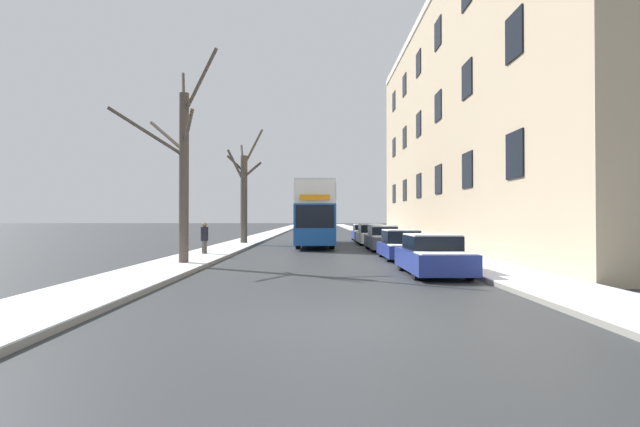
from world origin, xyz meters
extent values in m
plane|color=#303335|center=(0.00, 0.00, 0.00)|extent=(320.00, 320.00, 0.00)
cube|color=gray|center=(-5.95, 53.00, 0.07)|extent=(2.56, 130.00, 0.13)
cube|color=white|center=(-5.95, 53.00, 0.15)|extent=(2.54, 130.00, 0.03)
cube|color=gray|center=(5.95, 53.00, 0.07)|extent=(2.56, 130.00, 0.13)
cube|color=white|center=(5.95, 53.00, 0.15)|extent=(2.54, 130.00, 0.03)
cube|color=tan|center=(11.73, 21.19, 8.57)|extent=(9.00, 35.18, 17.14)
cube|color=black|center=(7.20, 8.29, 4.34)|extent=(0.08, 1.40, 1.80)
cube|color=black|center=(7.20, 13.45, 4.34)|extent=(0.08, 1.40, 1.80)
cube|color=black|center=(7.20, 18.61, 4.34)|extent=(0.08, 1.40, 1.80)
cube|color=black|center=(7.20, 23.77, 4.34)|extent=(0.08, 1.40, 1.80)
cube|color=black|center=(7.20, 28.93, 4.34)|extent=(0.08, 1.40, 1.80)
cube|color=black|center=(7.20, 34.09, 4.34)|extent=(0.08, 1.40, 1.80)
cube|color=black|center=(7.20, 8.29, 8.91)|extent=(0.08, 1.40, 1.80)
cube|color=black|center=(7.20, 13.45, 8.91)|extent=(0.08, 1.40, 1.80)
cube|color=black|center=(7.20, 18.61, 8.91)|extent=(0.08, 1.40, 1.80)
cube|color=black|center=(7.20, 23.77, 8.91)|extent=(0.08, 1.40, 1.80)
cube|color=black|center=(7.20, 28.93, 8.91)|extent=(0.08, 1.40, 1.80)
cube|color=black|center=(7.20, 34.09, 8.91)|extent=(0.08, 1.40, 1.80)
cube|color=black|center=(7.20, 18.61, 13.48)|extent=(0.08, 1.40, 1.80)
cube|color=black|center=(7.20, 23.77, 13.48)|extent=(0.08, 1.40, 1.80)
cube|color=black|center=(7.20, 28.93, 13.48)|extent=(0.08, 1.40, 1.80)
cube|color=black|center=(7.20, 34.09, 13.48)|extent=(0.08, 1.40, 1.80)
cube|color=beige|center=(7.19, 21.19, 16.62)|extent=(0.12, 34.47, 0.44)
cylinder|color=#4C4238|center=(-5.68, 9.14, 3.47)|extent=(0.38, 0.38, 6.93)
cylinder|color=#4C4238|center=(-4.90, 8.55, 7.19)|extent=(1.73, 1.34, 2.27)
cylinder|color=#4C4238|center=(-6.64, 9.92, 5.36)|extent=(2.05, 1.70, 1.60)
cylinder|color=#4C4238|center=(-5.99, 10.04, 7.05)|extent=(0.78, 1.93, 2.64)
cylinder|color=#4C4238|center=(-7.06, 8.84, 5.31)|extent=(2.85, 0.74, 1.88)
cylinder|color=#4C4238|center=(-5.38, 8.69, 5.42)|extent=(0.76, 1.06, 1.38)
cylinder|color=#4C4238|center=(-5.67, 22.96, 3.23)|extent=(0.49, 0.49, 6.45)
cylinder|color=#4C4238|center=(-5.97, 24.08, 6.30)|extent=(0.79, 2.41, 2.66)
cylinder|color=#4C4238|center=(-6.23, 22.84, 5.69)|extent=(1.30, 0.44, 2.38)
cylinder|color=#4C4238|center=(-6.31, 23.20, 5.90)|extent=(1.45, 0.68, 1.35)
cylinder|color=#4C4238|center=(-5.05, 23.20, 7.09)|extent=(1.45, 0.70, 2.77)
cylinder|color=#4C4238|center=(-5.02, 22.68, 5.39)|extent=(1.45, 0.77, 1.13)
cube|color=#194C99|center=(-0.49, 22.17, 1.56)|extent=(2.46, 11.25, 2.44)
cube|color=silver|center=(-0.49, 22.17, 3.46)|extent=(2.42, 11.03, 1.36)
cube|color=silver|center=(-0.49, 22.17, 4.20)|extent=(2.42, 11.03, 0.12)
cube|color=black|center=(-0.49, 22.17, 2.02)|extent=(2.49, 9.90, 1.27)
cube|color=black|center=(-0.49, 22.17, 3.52)|extent=(2.49, 9.90, 1.03)
cube|color=black|center=(-0.49, 16.57, 2.02)|extent=(2.22, 0.06, 1.33)
cube|color=orange|center=(-0.49, 16.56, 3.12)|extent=(1.73, 0.05, 0.32)
cylinder|color=black|center=(-1.55, 18.80, 0.54)|extent=(0.30, 1.07, 1.07)
cylinder|color=black|center=(0.57, 18.80, 0.54)|extent=(0.30, 1.07, 1.07)
cylinder|color=black|center=(-1.55, 25.32, 0.54)|extent=(0.30, 1.07, 1.07)
cylinder|color=black|center=(0.57, 25.32, 0.54)|extent=(0.30, 1.07, 1.07)
cube|color=navy|center=(3.58, 6.54, 0.50)|extent=(1.88, 3.94, 0.66)
cube|color=black|center=(3.58, 6.70, 1.08)|extent=(1.61, 1.97, 0.50)
cube|color=white|center=(3.58, 6.70, 1.36)|extent=(1.58, 1.87, 0.05)
cube|color=white|center=(3.58, 5.14, 0.85)|extent=(1.69, 1.03, 0.04)
cylinder|color=black|center=(2.75, 5.35, 0.33)|extent=(0.20, 0.66, 0.66)
cylinder|color=black|center=(4.41, 5.35, 0.33)|extent=(0.20, 0.66, 0.66)
cylinder|color=black|center=(2.75, 7.72, 0.33)|extent=(0.20, 0.66, 0.66)
cylinder|color=black|center=(4.41, 7.72, 0.33)|extent=(0.20, 0.66, 0.66)
cube|color=navy|center=(3.58, 12.05, 0.45)|extent=(1.76, 3.93, 0.56)
cube|color=black|center=(3.58, 12.21, 1.03)|extent=(1.51, 1.96, 0.61)
cube|color=white|center=(3.58, 12.21, 1.36)|extent=(1.48, 1.86, 0.05)
cube|color=white|center=(3.58, 10.65, 0.75)|extent=(1.58, 1.02, 0.04)
cylinder|color=black|center=(2.81, 10.87, 0.30)|extent=(0.20, 0.61, 0.61)
cylinder|color=black|center=(4.35, 10.87, 0.30)|extent=(0.20, 0.61, 0.61)
cylinder|color=black|center=(2.81, 13.23, 0.30)|extent=(0.20, 0.61, 0.61)
cylinder|color=black|center=(4.35, 13.23, 0.30)|extent=(0.20, 0.61, 0.61)
cube|color=#474C56|center=(3.58, 17.71, 0.52)|extent=(1.75, 4.55, 0.69)
cube|color=black|center=(3.58, 17.89, 1.14)|extent=(1.50, 2.27, 0.55)
cube|color=white|center=(3.58, 17.89, 1.46)|extent=(1.47, 2.16, 0.09)
cube|color=white|center=(3.58, 16.09, 0.90)|extent=(1.57, 1.19, 0.07)
cylinder|color=black|center=(2.82, 16.34, 0.34)|extent=(0.20, 0.67, 0.67)
cylinder|color=black|center=(4.34, 16.34, 0.34)|extent=(0.20, 0.67, 0.67)
cylinder|color=black|center=(2.82, 19.07, 0.34)|extent=(0.20, 0.67, 0.67)
cylinder|color=black|center=(4.34, 19.07, 0.34)|extent=(0.20, 0.67, 0.67)
cube|color=silver|center=(3.58, 23.45, 0.50)|extent=(1.87, 4.31, 0.67)
cube|color=black|center=(3.58, 23.63, 1.14)|extent=(1.61, 2.15, 0.60)
cube|color=white|center=(3.58, 23.63, 1.46)|extent=(1.57, 2.05, 0.05)
cube|color=white|center=(3.58, 21.93, 0.86)|extent=(1.68, 1.12, 0.04)
cylinder|color=black|center=(2.76, 22.16, 0.32)|extent=(0.20, 0.64, 0.64)
cylinder|color=black|center=(4.40, 22.16, 0.32)|extent=(0.20, 0.64, 0.64)
cylinder|color=black|center=(2.76, 24.75, 0.32)|extent=(0.20, 0.64, 0.64)
cylinder|color=black|center=(4.40, 24.75, 0.32)|extent=(0.20, 0.64, 0.64)
cube|color=navy|center=(3.58, 28.42, 0.51)|extent=(1.86, 3.91, 0.67)
cube|color=black|center=(3.58, 28.57, 1.09)|extent=(1.60, 1.96, 0.50)
cube|color=white|center=(3.58, 28.57, 1.38)|extent=(1.56, 1.86, 0.08)
cube|color=white|center=(3.58, 27.03, 0.87)|extent=(1.67, 1.02, 0.07)
cylinder|color=black|center=(2.76, 27.24, 0.30)|extent=(0.20, 0.60, 0.60)
cylinder|color=black|center=(4.40, 27.24, 0.30)|extent=(0.20, 0.60, 0.60)
cylinder|color=black|center=(2.76, 29.59, 0.30)|extent=(0.20, 0.60, 0.60)
cylinder|color=black|center=(4.40, 29.59, 0.30)|extent=(0.20, 0.60, 0.60)
cylinder|color=#4C4742|center=(-6.01, 13.34, 0.40)|extent=(0.18, 0.18, 0.80)
cylinder|color=#4C4742|center=(-5.97, 13.50, 0.40)|extent=(0.18, 0.18, 0.80)
cylinder|color=black|center=(-5.99, 13.42, 1.14)|extent=(0.37, 0.37, 0.69)
sphere|color=#8C6647|center=(-5.99, 13.42, 1.60)|extent=(0.22, 0.22, 0.22)
camera|label=1|loc=(-0.32, -7.95, 1.92)|focal=24.00mm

